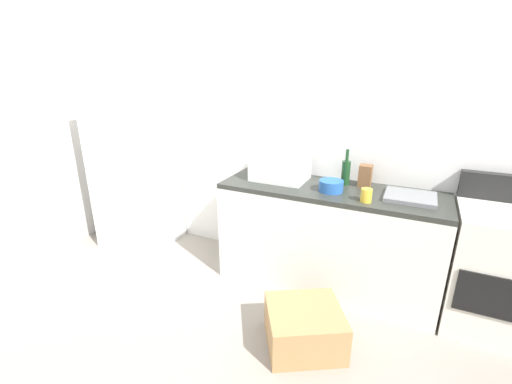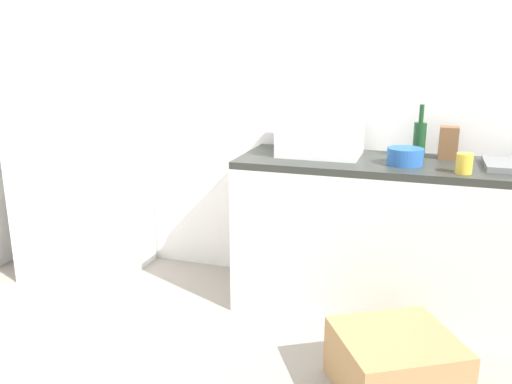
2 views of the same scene
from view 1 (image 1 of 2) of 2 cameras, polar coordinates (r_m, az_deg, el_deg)
name	(u,v)px [view 1 (image 1 of 2)]	position (r m, az deg, el deg)	size (l,w,h in m)	color
ground_plane	(228,369)	(2.51, -4.54, -26.96)	(6.00, 6.00, 0.00)	gray
wall_back	(310,130)	(3.20, 8.88, 10.01)	(5.00, 0.10, 2.60)	silver
kitchen_counter	(327,238)	(3.07, 11.53, -7.37)	(1.80, 0.60, 0.90)	silver
refrigerator	(135,169)	(3.86, -19.18, 3.51)	(0.68, 0.66, 1.64)	white
stove_oven	(495,269)	(3.07, 34.55, -10.37)	(0.60, 0.61, 1.10)	silver
microwave	(280,164)	(3.03, 3.98, 4.52)	(0.46, 0.34, 0.27)	white
sink_basin	(410,197)	(2.84, 23.98, -0.73)	(0.36, 0.32, 0.03)	slate
wine_bottle	(346,172)	(2.99, 14.51, 3.23)	(0.07, 0.07, 0.30)	#193F1E
coffee_mug	(366,195)	(2.65, 17.64, -0.52)	(0.08, 0.08, 0.10)	gold
knife_block	(365,176)	(2.99, 17.48, 2.55)	(0.10, 0.10, 0.18)	brown
mixing_bowl	(331,186)	(2.81, 12.21, 0.99)	(0.19, 0.19, 0.09)	#2659A5
cardboard_box_small	(304,327)	(2.59, 7.91, -21.09)	(0.50, 0.47, 0.28)	#A37A4C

